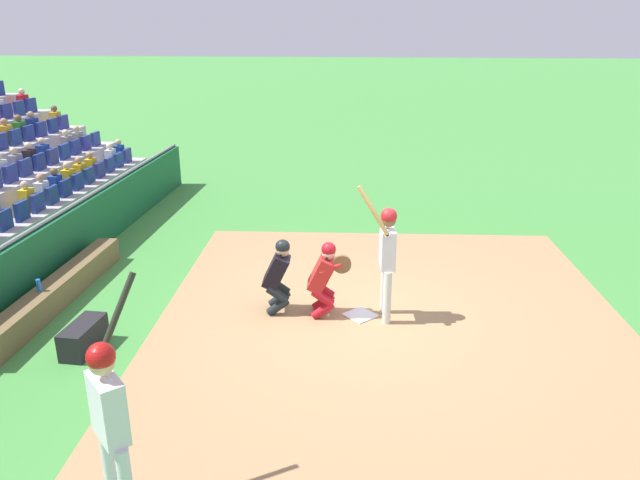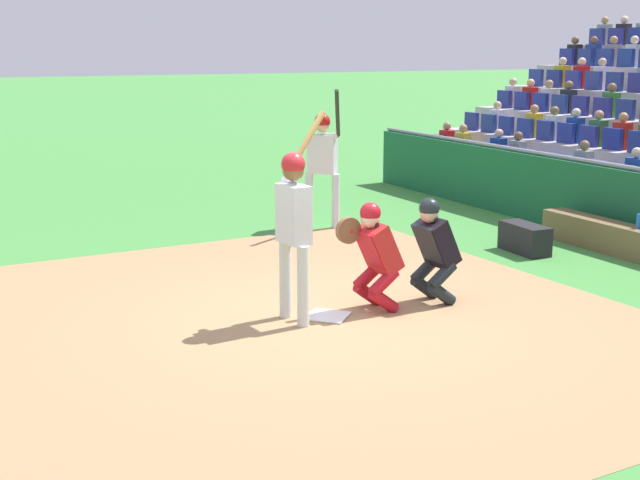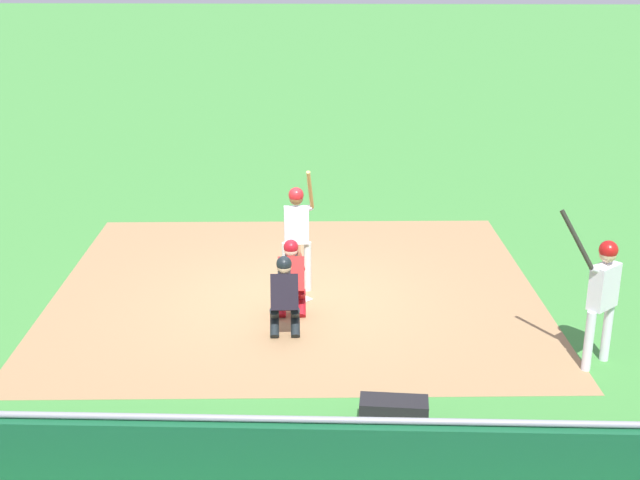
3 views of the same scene
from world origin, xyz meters
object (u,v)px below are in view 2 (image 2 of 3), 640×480
(catcher_crouching, at_px, (374,250))
(home_plate_umpire, at_px, (434,245))
(on_deck_batter, at_px, (323,156))
(water_bottle_on_bench, at_px, (639,221))
(home_plate_marker, at_px, (327,316))
(batter_at_plate, at_px, (294,217))
(equipment_duffel_bag, at_px, (525,238))

(catcher_crouching, bearing_deg, home_plate_umpire, -94.82)
(catcher_crouching, height_order, on_deck_batter, on_deck_batter)
(water_bottle_on_bench, height_order, on_deck_batter, on_deck_batter)
(home_plate_marker, bearing_deg, catcher_crouching, -90.14)
(batter_at_plate, relative_size, home_plate_umpire, 1.78)
(home_plate_marker, xyz_separation_m, on_deck_batter, (4.44, -2.21, 1.18))
(home_plate_umpire, distance_m, equipment_duffel_bag, 3.11)
(home_plate_umpire, bearing_deg, home_plate_marker, 87.21)
(water_bottle_on_bench, xyz_separation_m, on_deck_batter, (3.98, 3.00, 0.65))
(home_plate_umpire, relative_size, equipment_duffel_bag, 1.52)
(batter_at_plate, distance_m, equipment_duffel_bag, 4.73)
(home_plate_umpire, height_order, on_deck_batter, on_deck_batter)
(water_bottle_on_bench, relative_size, equipment_duffel_bag, 0.24)
(batter_at_plate, bearing_deg, home_plate_umpire, -93.14)
(equipment_duffel_bag, bearing_deg, water_bottle_on_bench, -126.43)
(batter_at_plate, bearing_deg, water_bottle_on_bench, -85.57)
(home_plate_umpire, xyz_separation_m, equipment_duffel_bag, (1.53, -2.66, -0.49))
(home_plate_marker, distance_m, batter_at_plate, 1.23)
(equipment_duffel_bag, bearing_deg, batter_at_plate, 111.69)
(water_bottle_on_bench, bearing_deg, catcher_crouching, 95.76)
(catcher_crouching, distance_m, home_plate_umpire, 0.77)
(batter_at_plate, xyz_separation_m, water_bottle_on_bench, (0.43, -5.60, -0.63))
(home_plate_marker, height_order, water_bottle_on_bench, water_bottle_on_bench)
(equipment_duffel_bag, xyz_separation_m, on_deck_batter, (2.97, 1.80, 0.98))
(equipment_duffel_bag, bearing_deg, catcher_crouching, 116.85)
(catcher_crouching, height_order, home_plate_umpire, same)
(home_plate_marker, xyz_separation_m, batter_at_plate, (0.03, 0.39, 1.16))
(home_plate_marker, distance_m, catcher_crouching, 0.91)
(catcher_crouching, bearing_deg, batter_at_plate, 88.17)
(catcher_crouching, distance_m, water_bottle_on_bench, 4.64)
(batter_at_plate, distance_m, catcher_crouching, 1.09)
(home_plate_marker, height_order, catcher_crouching, catcher_crouching)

